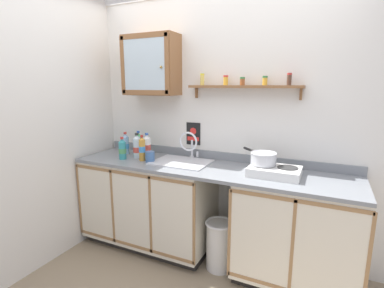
% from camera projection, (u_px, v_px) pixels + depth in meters
% --- Properties ---
extents(floor, '(5.63, 5.63, 0.00)m').
position_uv_depth(floor, '(192.00, 276.00, 2.56)').
color(floor, gray).
rests_on(floor, ground).
extents(back_wall, '(3.23, 0.07, 2.56)m').
position_uv_depth(back_wall, '(219.00, 122.00, 2.85)').
color(back_wall, silver).
rests_on(back_wall, ground).
extents(side_wall_left, '(0.05, 3.41, 2.56)m').
position_uv_depth(side_wall_left, '(43.00, 127.00, 2.60)').
color(side_wall_left, silver).
rests_on(side_wall_left, ground).
extents(lower_cabinet_run, '(1.34, 0.61, 0.89)m').
position_uv_depth(lower_cabinet_run, '(149.00, 203.00, 3.00)').
color(lower_cabinet_run, black).
rests_on(lower_cabinet_run, ground).
extents(lower_cabinet_run_right, '(0.99, 0.61, 0.89)m').
position_uv_depth(lower_cabinet_run_right, '(296.00, 233.00, 2.39)').
color(lower_cabinet_run_right, black).
rests_on(lower_cabinet_run_right, ground).
extents(countertop, '(2.59, 0.64, 0.03)m').
position_uv_depth(countertop, '(206.00, 168.00, 2.64)').
color(countertop, gray).
rests_on(countertop, lower_cabinet_run).
extents(backsplash, '(2.59, 0.02, 0.08)m').
position_uv_depth(backsplash, '(217.00, 155.00, 2.89)').
color(backsplash, gray).
rests_on(backsplash, countertop).
extents(sink, '(0.54, 0.44, 0.39)m').
position_uv_depth(sink, '(182.00, 163.00, 2.79)').
color(sink, silver).
rests_on(sink, countertop).
extents(hot_plate_stove, '(0.41, 0.29, 0.08)m').
position_uv_depth(hot_plate_stove, '(274.00, 171.00, 2.37)').
color(hot_plate_stove, silver).
rests_on(hot_plate_stove, countertop).
extents(saucepan, '(0.33, 0.32, 0.10)m').
position_uv_depth(saucepan, '(263.00, 158.00, 2.42)').
color(saucepan, silver).
rests_on(saucepan, hot_plate_stove).
extents(bottle_water_blue_0, '(0.07, 0.07, 0.24)m').
position_uv_depth(bottle_water_blue_0, '(126.00, 144.00, 3.11)').
color(bottle_water_blue_0, '#8CB7E0').
rests_on(bottle_water_blue_0, countertop).
extents(bottle_juice_amber_1, '(0.06, 0.06, 0.26)m').
position_uv_depth(bottle_juice_amber_1, '(142.00, 149.00, 2.83)').
color(bottle_juice_amber_1, gold).
rests_on(bottle_juice_amber_1, countertop).
extents(bottle_water_clear_2, '(0.08, 0.08, 0.25)m').
position_uv_depth(bottle_water_clear_2, '(137.00, 147.00, 2.95)').
color(bottle_water_clear_2, silver).
rests_on(bottle_water_clear_2, countertop).
extents(bottle_soda_green_3, '(0.07, 0.07, 0.26)m').
position_uv_depth(bottle_soda_green_3, '(139.00, 144.00, 3.07)').
color(bottle_soda_green_3, '#4CB266').
rests_on(bottle_soda_green_3, countertop).
extents(bottle_detergent_teal_4, '(0.07, 0.07, 0.23)m').
position_uv_depth(bottle_detergent_teal_4, '(122.00, 149.00, 2.89)').
color(bottle_detergent_teal_4, teal).
rests_on(bottle_detergent_teal_4, countertop).
extents(bottle_opaque_white_5, '(0.08, 0.08, 0.26)m').
position_uv_depth(bottle_opaque_white_5, '(147.00, 147.00, 2.93)').
color(bottle_opaque_white_5, white).
rests_on(bottle_opaque_white_5, countertop).
extents(mug, '(0.13, 0.09, 0.10)m').
position_uv_depth(mug, '(150.00, 157.00, 2.79)').
color(mug, '#3F6699').
rests_on(mug, countertop).
extents(wall_cabinet, '(0.57, 0.28, 0.59)m').
position_uv_depth(wall_cabinet, '(151.00, 65.00, 2.89)').
color(wall_cabinet, brown).
extents(spice_shelf, '(1.03, 0.14, 0.23)m').
position_uv_depth(spice_shelf, '(243.00, 86.00, 2.59)').
color(spice_shelf, brown).
extents(warning_sign, '(0.15, 0.01, 0.23)m').
position_uv_depth(warning_sign, '(193.00, 134.00, 2.97)').
color(warning_sign, black).
extents(trash_bin, '(0.26, 0.26, 0.46)m').
position_uv_depth(trash_bin, '(219.00, 244.00, 2.62)').
color(trash_bin, silver).
rests_on(trash_bin, ground).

